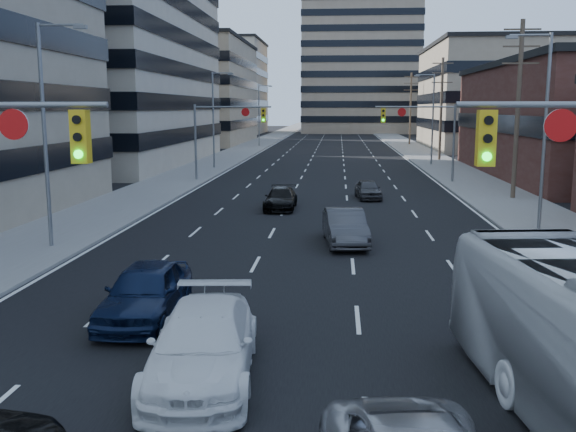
% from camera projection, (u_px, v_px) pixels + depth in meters
% --- Properties ---
extents(road_surface, '(18.00, 300.00, 0.02)m').
position_uv_depth(road_surface, '(333.00, 135.00, 133.68)').
color(road_surface, black).
rests_on(road_surface, ground).
extents(sidewalk_left, '(5.00, 300.00, 0.15)m').
position_uv_depth(sidewalk_left, '(278.00, 135.00, 134.55)').
color(sidewalk_left, slate).
rests_on(sidewalk_left, ground).
extents(sidewalk_right, '(5.00, 300.00, 0.15)m').
position_uv_depth(sidewalk_right, '(388.00, 135.00, 132.78)').
color(sidewalk_right, slate).
rests_on(sidewalk_right, ground).
extents(office_left_mid, '(26.00, 34.00, 28.00)m').
position_uv_depth(office_left_mid, '(60.00, 25.00, 64.61)').
color(office_left_mid, '#ADA089').
rests_on(office_left_mid, ground).
extents(office_left_far, '(20.00, 30.00, 16.00)m').
position_uv_depth(office_left_far, '(184.00, 94.00, 104.70)').
color(office_left_far, gray).
rests_on(office_left_far, ground).
extents(office_right_far, '(22.00, 28.00, 14.00)m').
position_uv_depth(office_right_far, '(510.00, 98.00, 89.31)').
color(office_right_far, gray).
rests_on(office_right_far, ground).
extents(apartment_tower, '(26.00, 26.00, 58.00)m').
position_uv_depth(apartment_tower, '(361.00, 6.00, 148.03)').
color(apartment_tower, gray).
rests_on(apartment_tower, ground).
extents(bg_block_left, '(24.00, 24.00, 20.00)m').
position_uv_depth(bg_block_left, '(209.00, 88.00, 143.99)').
color(bg_block_left, '#ADA089').
rests_on(bg_block_left, ground).
extents(bg_block_right, '(22.00, 22.00, 12.00)m').
position_uv_depth(bg_block_right, '(491.00, 106.00, 130.22)').
color(bg_block_right, gray).
rests_on(bg_block_right, ground).
extents(signal_far_left, '(6.09, 0.33, 6.00)m').
position_uv_depth(signal_far_left, '(224.00, 126.00, 49.99)').
color(signal_far_left, slate).
rests_on(signal_far_left, ground).
extents(signal_far_right, '(6.09, 0.33, 6.00)m').
position_uv_depth(signal_far_right, '(424.00, 127.00, 48.81)').
color(signal_far_right, slate).
rests_on(signal_far_right, ground).
extents(utility_pole_block, '(2.20, 0.28, 11.00)m').
position_uv_depth(utility_pole_block, '(518.00, 107.00, 39.38)').
color(utility_pole_block, '#4C3D2D').
rests_on(utility_pole_block, ground).
extents(utility_pole_midblock, '(2.20, 0.28, 11.00)m').
position_uv_depth(utility_pole_midblock, '(441.00, 107.00, 68.87)').
color(utility_pole_midblock, '#4C3D2D').
rests_on(utility_pole_midblock, ground).
extents(utility_pole_distant, '(2.20, 0.28, 11.00)m').
position_uv_depth(utility_pole_distant, '(410.00, 107.00, 98.36)').
color(utility_pole_distant, '#4C3D2D').
rests_on(utility_pole_distant, ground).
extents(streetlight_left_near, '(2.03, 0.22, 9.00)m').
position_uv_depth(streetlight_left_near, '(48.00, 125.00, 25.50)').
color(streetlight_left_near, slate).
rests_on(streetlight_left_near, ground).
extents(streetlight_left_mid, '(2.03, 0.22, 9.00)m').
position_uv_depth(streetlight_left_mid, '(215.00, 115.00, 59.91)').
color(streetlight_left_mid, slate).
rests_on(streetlight_left_mid, ground).
extents(streetlight_left_far, '(2.03, 0.22, 9.00)m').
position_uv_depth(streetlight_left_far, '(260.00, 112.00, 94.31)').
color(streetlight_left_far, slate).
rests_on(streetlight_left_far, ground).
extents(streetlight_right_near, '(2.03, 0.22, 9.00)m').
position_uv_depth(streetlight_right_near, '(542.00, 123.00, 28.83)').
color(streetlight_right_near, slate).
rests_on(streetlight_right_near, ground).
extents(streetlight_right_far, '(2.03, 0.22, 9.00)m').
position_uv_depth(streetlight_right_far, '(431.00, 115.00, 63.23)').
color(streetlight_right_far, slate).
rests_on(streetlight_right_far, ground).
extents(white_van, '(2.62, 5.49, 1.54)m').
position_uv_depth(white_van, '(203.00, 345.00, 13.60)').
color(white_van, silver).
rests_on(white_van, ground).
extents(sedan_blue, '(1.90, 4.65, 1.58)m').
position_uv_depth(sedan_blue, '(146.00, 292.00, 17.44)').
color(sedan_blue, '#0C1733').
rests_on(sedan_blue, ground).
extents(sedan_grey_center, '(2.07, 4.68, 1.49)m').
position_uv_depth(sedan_grey_center, '(345.00, 227.00, 27.13)').
color(sedan_grey_center, '#39393C').
rests_on(sedan_grey_center, ground).
extents(sedan_black_far, '(1.75, 4.24, 1.23)m').
position_uv_depth(sedan_black_far, '(281.00, 199.00, 36.53)').
color(sedan_black_far, black).
rests_on(sedan_black_far, ground).
extents(sedan_grey_right, '(1.82, 3.71, 1.22)m').
position_uv_depth(sedan_grey_right, '(368.00, 189.00, 40.74)').
color(sedan_grey_right, '#38383B').
rests_on(sedan_grey_right, ground).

